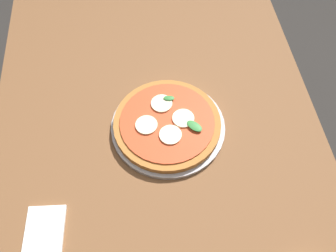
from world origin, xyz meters
TOP-DOWN VIEW (x-y plane):
  - ground_plane at (0.00, 0.00)m, footprint 6.00×6.00m
  - dining_table at (0.00, 0.00)m, footprint 1.59×0.90m
  - serving_tray at (0.04, -0.03)m, footprint 0.31×0.31m
  - pizza at (0.05, -0.03)m, footprint 0.29×0.29m
  - napkin at (-0.21, 0.29)m, footprint 0.14×0.10m

SIDE VIEW (x-z plane):
  - ground_plane at x=0.00m, z-range 0.00..0.00m
  - dining_table at x=0.00m, z-range 0.27..1.00m
  - napkin at x=-0.21m, z-range 0.72..0.73m
  - serving_tray at x=0.04m, z-range 0.72..0.73m
  - pizza at x=0.05m, z-range 0.73..0.76m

